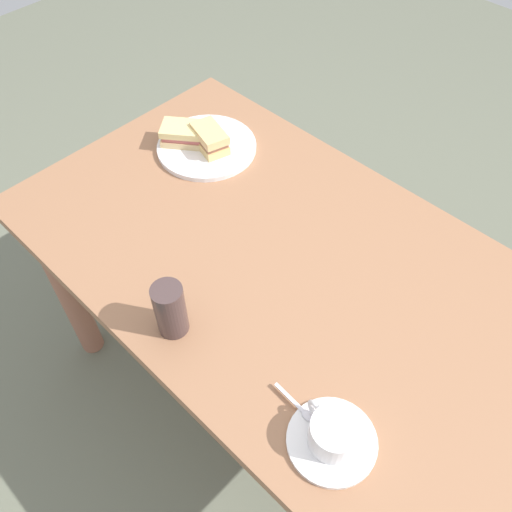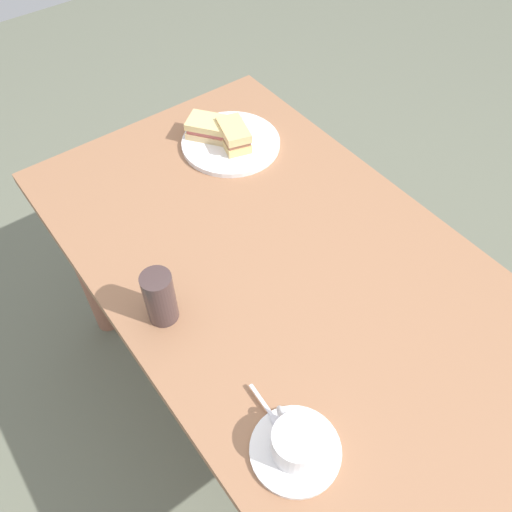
{
  "view_description": "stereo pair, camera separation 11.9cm",
  "coord_description": "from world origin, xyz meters",
  "views": [
    {
      "loc": [
        -0.48,
        0.6,
        1.66
      ],
      "look_at": [
        0.05,
        0.06,
        0.74
      ],
      "focal_mm": 37.42,
      "sensor_mm": 36.0,
      "label": 1
    },
    {
      "loc": [
        -0.55,
        0.51,
        1.66
      ],
      "look_at": [
        0.05,
        0.06,
        0.74
      ],
      "focal_mm": 37.42,
      "sensor_mm": 36.0,
      "label": 2
    }
  ],
  "objects": [
    {
      "name": "coffee_saucer",
      "position": [
        -0.33,
        0.25,
        0.71
      ],
      "size": [
        0.16,
        0.16,
        0.01
      ],
      "primitive_type": "cylinder",
      "color": "white",
      "rests_on": "dining_table"
    },
    {
      "name": "coffee_cup",
      "position": [
        -0.33,
        0.25,
        0.75
      ],
      "size": [
        0.12,
        0.09,
        0.06
      ],
      "color": "white",
      "rests_on": "coffee_saucer"
    },
    {
      "name": "ground_plane",
      "position": [
        0.0,
        0.0,
        0.0
      ],
      "size": [
        6.0,
        6.0,
        0.0
      ],
      "primitive_type": "plane",
      "color": "#646856"
    },
    {
      "name": "spoon",
      "position": [
        -0.25,
        0.25,
        0.72
      ],
      "size": [
        0.1,
        0.02,
        0.01
      ],
      "color": "silver",
      "rests_on": "coffee_saucer"
    },
    {
      "name": "sandwich_back",
      "position": [
        0.47,
        -0.12,
        0.75
      ],
      "size": [
        0.16,
        0.15,
        0.05
      ],
      "color": "#DCBB82",
      "rests_on": "sandwich_plate"
    },
    {
      "name": "sandwich_plate",
      "position": [
        0.43,
        -0.14,
        0.71
      ],
      "size": [
        0.27,
        0.27,
        0.01
      ],
      "primitive_type": "cylinder",
      "color": "white",
      "rests_on": "dining_table"
    },
    {
      "name": "dining_table",
      "position": [
        0.0,
        0.0,
        0.58
      ],
      "size": [
        1.35,
        0.78,
        0.71
      ],
      "color": "#966647",
      "rests_on": "ground_plane"
    },
    {
      "name": "sandwich_front",
      "position": [
        0.41,
        -0.14,
        0.75
      ],
      "size": [
        0.12,
        0.09,
        0.06
      ],
      "color": "#DBB970",
      "rests_on": "sandwich_plate"
    },
    {
      "name": "drinking_glass",
      "position": [
        0.05,
        0.29,
        0.77
      ],
      "size": [
        0.06,
        0.06,
        0.13
      ],
      "primitive_type": "cylinder",
      "color": "#41302F",
      "rests_on": "dining_table"
    }
  ]
}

